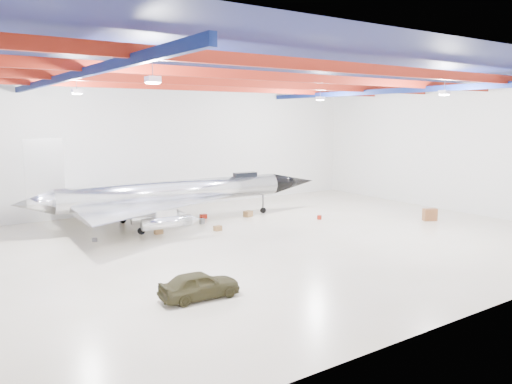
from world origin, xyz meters
TOP-DOWN VIEW (x-y plane):
  - floor at (0.00, 0.00)m, footprint 40.00×40.00m
  - wall_back at (0.00, 15.00)m, footprint 40.00×0.00m
  - wall_right at (20.00, 0.00)m, footprint 0.00×30.00m
  - ceiling at (0.00, 0.00)m, footprint 40.00×40.00m
  - ceiling_structure at (0.00, 0.00)m, footprint 39.50×29.50m
  - jet_aircraft at (-2.42, 8.40)m, footprint 24.70×14.77m
  - jeep at (-8.45, -6.95)m, footprint 3.77×1.71m
  - desk at (14.69, -1.97)m, footprint 1.19×0.93m
  - crate_ply at (-4.92, 5.89)m, footprint 0.60×0.49m
  - toolbox_red at (0.25, 8.88)m, footprint 0.53×0.43m
  - parts_bin at (3.66, 7.48)m, footprint 0.80×0.71m
  - crate_small at (-9.29, 6.24)m, footprint 0.38×0.33m
  - tool_chest at (7.78, 3.33)m, footprint 0.45×0.45m
  - oil_barrel at (-0.99, 4.40)m, footprint 0.57×0.48m
  - spares_box at (-0.79, 7.16)m, footprint 0.54×0.54m

SIDE VIEW (x-z plane):
  - floor at x=0.00m, z-range 0.00..0.00m
  - crate_small at x=-9.29m, z-range 0.00..0.23m
  - tool_chest at x=7.78m, z-range 0.00..0.33m
  - toolbox_red at x=0.25m, z-range 0.00..0.36m
  - oil_barrel at x=-0.99m, z-range 0.00..0.36m
  - spares_box at x=-0.79m, z-range 0.00..0.39m
  - crate_ply at x=-4.92m, z-range 0.00..0.40m
  - parts_bin at x=3.66m, z-range 0.00..0.47m
  - desk at x=14.69m, z-range 0.00..0.98m
  - jeep at x=-8.45m, z-range 0.00..1.26m
  - jet_aircraft at x=-2.42m, z-range -1.16..5.58m
  - wall_back at x=0.00m, z-range -14.50..25.50m
  - wall_right at x=20.00m, z-range -9.50..20.50m
  - ceiling_structure at x=0.00m, z-range 9.79..10.86m
  - ceiling at x=0.00m, z-range 11.00..11.00m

